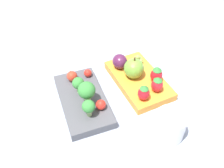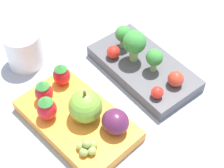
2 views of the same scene
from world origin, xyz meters
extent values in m
plane|color=#939EB2|center=(0.00, 0.00, 0.00)|extent=(4.00, 4.00, 0.00)
cube|color=#4C4C51|center=(0.00, 0.08, 0.01)|extent=(0.20, 0.12, 0.02)
cube|color=orange|center=(0.00, -0.08, 0.01)|extent=(0.19, 0.11, 0.02)
cylinder|color=#93B770|center=(0.02, 0.08, 0.03)|extent=(0.01, 0.01, 0.02)
sphere|color=#388438|center=(0.02, 0.08, 0.05)|extent=(0.03, 0.03, 0.03)
cylinder|color=#93B770|center=(-0.02, 0.07, 0.03)|extent=(0.02, 0.02, 0.02)
sphere|color=#388438|center=(-0.02, 0.07, 0.06)|extent=(0.04, 0.04, 0.04)
cylinder|color=#93B770|center=(-0.06, 0.08, 0.03)|extent=(0.01, 0.01, 0.02)
sphere|color=#388438|center=(-0.06, 0.08, 0.05)|extent=(0.03, 0.03, 0.03)
sphere|color=red|center=(-0.05, 0.05, 0.03)|extent=(0.02, 0.02, 0.02)
sphere|color=red|center=(0.07, 0.08, 0.04)|extent=(0.03, 0.03, 0.03)
sphere|color=red|center=(0.06, 0.04, 0.03)|extent=(0.02, 0.02, 0.02)
sphere|color=#70A838|center=(0.01, -0.07, 0.05)|extent=(0.05, 0.05, 0.05)
cylinder|color=brown|center=(0.01, -0.07, 0.08)|extent=(0.00, 0.00, 0.01)
ellipsoid|color=red|center=(-0.06, -0.09, 0.04)|extent=(0.03, 0.03, 0.04)
cone|color=#388438|center=(-0.06, -0.09, 0.06)|extent=(0.02, 0.02, 0.01)
ellipsoid|color=red|center=(-0.07, -0.05, 0.04)|extent=(0.03, 0.03, 0.04)
cone|color=#388438|center=(-0.07, -0.05, 0.06)|extent=(0.02, 0.02, 0.01)
ellipsoid|color=red|center=(-0.03, -0.11, 0.04)|extent=(0.03, 0.03, 0.04)
cone|color=#388438|center=(-0.03, -0.11, 0.06)|extent=(0.02, 0.02, 0.01)
ellipsoid|color=#511E42|center=(0.06, -0.06, 0.04)|extent=(0.04, 0.04, 0.04)
sphere|color=#8EA84C|center=(0.06, -0.11, 0.03)|extent=(0.01, 0.01, 0.01)
sphere|color=#8EA84C|center=(0.06, -0.10, 0.03)|extent=(0.01, 0.01, 0.01)
sphere|color=#8EA84C|center=(0.05, -0.10, 0.03)|extent=(0.01, 0.01, 0.01)
sphere|color=#8EA84C|center=(0.05, -0.11, 0.03)|extent=(0.01, 0.01, 0.01)
sphere|color=#8EA84C|center=(0.06, -0.12, 0.03)|extent=(0.01, 0.01, 0.01)
sphere|color=#8EA84C|center=(0.05, -0.11, 0.04)|extent=(0.01, 0.01, 0.01)
cylinder|color=white|center=(-0.17, -0.05, 0.03)|extent=(0.06, 0.06, 0.07)
camera|label=1|loc=(-0.38, 0.19, 0.46)|focal=40.00mm
camera|label=2|loc=(0.28, -0.28, 0.48)|focal=60.00mm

